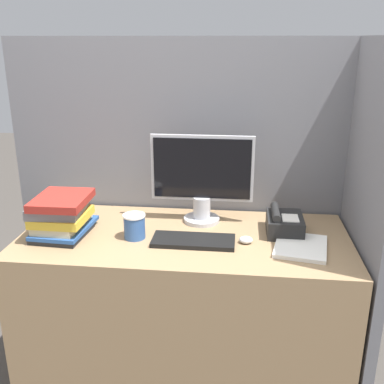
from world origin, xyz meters
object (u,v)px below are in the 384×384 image
object	(u,v)px
keyboard	(193,241)
coffee_cup	(134,226)
desk_telephone	(284,223)
monitor	(202,181)
book_stack	(61,215)
mouse	(246,240)

from	to	relation	value
keyboard	coffee_cup	xyz separation A→B (m)	(-0.27, 0.02, 0.05)
keyboard	desk_telephone	bearing A→B (deg)	20.88
monitor	keyboard	xyz separation A→B (m)	(-0.01, -0.25, -0.20)
desk_telephone	monitor	bearing A→B (deg)	165.63
monitor	book_stack	xyz separation A→B (m)	(-0.62, -0.23, -0.11)
coffee_cup	desk_telephone	distance (m)	0.68
monitor	coffee_cup	bearing A→B (deg)	-140.83
monitor	mouse	world-z (taller)	monitor
keyboard	mouse	bearing A→B (deg)	5.80
monitor	coffee_cup	world-z (taller)	monitor
monitor	book_stack	size ratio (longest dim) A/B	1.57
keyboard	mouse	world-z (taller)	mouse
coffee_cup	monitor	bearing A→B (deg)	39.17
mouse	book_stack	world-z (taller)	book_stack
book_stack	desk_telephone	xyz separation A→B (m)	(1.00, 0.13, -0.05)
mouse	coffee_cup	xyz separation A→B (m)	(-0.50, 0.00, 0.04)
monitor	mouse	xyz separation A→B (m)	(0.22, -0.23, -0.19)
desk_telephone	keyboard	bearing A→B (deg)	-159.12
book_stack	monitor	bearing A→B (deg)	20.83
mouse	desk_telephone	size ratio (longest dim) A/B	0.28
book_stack	desk_telephone	distance (m)	1.01
monitor	mouse	size ratio (longest dim) A/B	8.24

